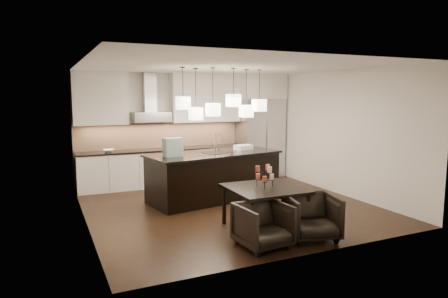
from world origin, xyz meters
name	(u,v)px	position (x,y,z in m)	size (l,w,h in m)	color
floor	(228,206)	(0.00, 0.00, -0.01)	(5.50, 5.50, 0.02)	black
ceiling	(228,66)	(0.00, 0.00, 2.81)	(5.50, 5.50, 0.02)	white
wall_back	(183,128)	(0.00, 2.76, 1.40)	(5.50, 0.02, 2.80)	silver
wall_front	(314,157)	(0.00, -2.76, 1.40)	(5.50, 0.02, 2.80)	silver
wall_left	(82,145)	(-2.76, 0.00, 1.40)	(0.02, 5.50, 2.80)	silver
wall_right	(337,133)	(2.76, 0.00, 1.40)	(0.02, 5.50, 2.80)	silver
refrigerator	(260,138)	(2.10, 2.38, 1.07)	(1.20, 0.72, 2.15)	#B7B7BA
fridge_panel	(261,87)	(2.10, 2.38, 2.47)	(1.26, 0.72, 0.65)	silver
lower_cabinets	(165,168)	(-0.62, 2.43, 0.44)	(4.21, 0.62, 0.88)	silver
countertop	(164,149)	(-0.62, 2.43, 0.90)	(4.21, 0.66, 0.04)	black
backsplash	(161,135)	(-0.62, 2.73, 1.24)	(4.21, 0.02, 0.63)	tan
upper_cab_left	(100,98)	(-2.10, 2.57, 2.17)	(1.25, 0.35, 1.25)	silver
upper_cab_right	(205,98)	(0.55, 2.57, 2.17)	(1.86, 0.35, 1.25)	silver
hood_canopy	(151,117)	(-0.93, 2.48, 1.72)	(0.90, 0.52, 0.24)	#B7B7BA
hood_chimney	(149,92)	(-0.93, 2.59, 2.32)	(0.30, 0.28, 0.96)	#B7B7BA
fruit_bowl	(109,151)	(-1.98, 2.38, 0.95)	(0.26, 0.26, 0.06)	silver
island_body	(214,177)	(-0.04, 0.64, 0.49)	(2.77, 1.11, 0.97)	black
island_top	(214,154)	(-0.04, 0.64, 1.00)	(2.86, 1.20, 0.04)	black
faucet	(215,142)	(0.05, 0.77, 1.23)	(0.11, 0.27, 0.42)	silver
tote_bag	(173,147)	(-1.01, 0.47, 1.21)	(0.38, 0.20, 0.38)	#28644F
food_container	(243,147)	(0.75, 0.78, 1.07)	(0.38, 0.27, 0.11)	silver
dining_table	(264,208)	(-0.04, -1.52, 0.36)	(1.19, 1.19, 0.71)	black
candelabra	(265,175)	(-0.04, -1.52, 0.92)	(0.34, 0.34, 0.42)	black
candle_a	(272,177)	(0.10, -1.52, 0.88)	(0.07, 0.07, 0.10)	beige
candle_b	(258,176)	(-0.10, -1.40, 0.88)	(0.07, 0.07, 0.10)	#DC5638
candle_c	(265,179)	(-0.10, -1.63, 0.88)	(0.07, 0.07, 0.10)	#A03C2D
candle_d	(268,167)	(0.07, -1.43, 1.04)	(0.07, 0.07, 0.10)	#DC5638
candle_e	(258,169)	(-0.16, -1.49, 1.04)	(0.07, 0.07, 0.10)	#A03C2D
candle_f	(270,170)	(-0.02, -1.64, 1.04)	(0.07, 0.07, 0.10)	beige
armchair_left	(263,225)	(-0.47, -2.22, 0.33)	(0.71, 0.73, 0.67)	black
armchair_right	(312,217)	(0.40, -2.24, 0.35)	(0.75, 0.78, 0.71)	black
pendant_a	(183,103)	(-0.78, 0.47, 2.09)	(0.24, 0.24, 0.26)	white
pendant_b	(196,114)	(-0.43, 0.68, 1.86)	(0.24, 0.24, 0.26)	white
pendant_c	(233,100)	(0.27, 0.33, 2.14)	(0.24, 0.24, 0.26)	white
pendant_d	(246,111)	(0.71, 0.59, 1.90)	(0.24, 0.24, 0.26)	white
pendant_e	(259,105)	(0.97, 0.48, 2.03)	(0.24, 0.24, 0.26)	white
pendant_f	(213,110)	(-0.19, 0.33, 1.95)	(0.24, 0.24, 0.26)	white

